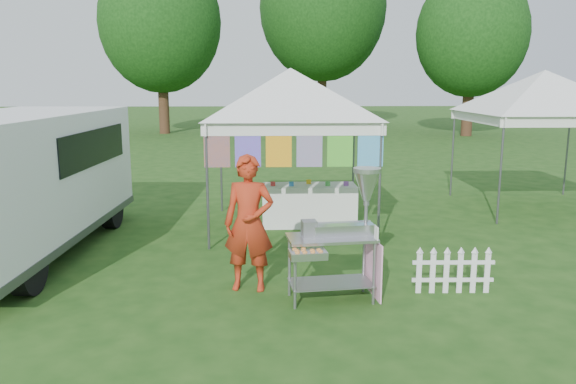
{
  "coord_description": "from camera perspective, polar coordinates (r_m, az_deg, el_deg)",
  "views": [
    {
      "loc": [
        -0.45,
        -6.98,
        2.73
      ],
      "look_at": [
        -0.13,
        1.38,
        1.1
      ],
      "focal_mm": 35.0,
      "sensor_mm": 36.0,
      "label": 1
    }
  ],
  "objects": [
    {
      "name": "canopy_right",
      "position": [
        13.38,
        24.69,
        11.17
      ],
      "size": [
        4.24,
        4.24,
        3.45
      ],
      "color": "#59595E",
      "rests_on": "ground"
    },
    {
      "name": "canopy_main",
      "position": [
        10.49,
        0.25,
        12.44
      ],
      "size": [
        4.24,
        4.24,
        3.45
      ],
      "color": "#59595E",
      "rests_on": "ground"
    },
    {
      "name": "tree_mid",
      "position": [
        35.42,
        3.57,
        18.17
      ],
      "size": [
        7.6,
        7.6,
        11.52
      ],
      "color": "#3A2315",
      "rests_on": "ground"
    },
    {
      "name": "cargo_van",
      "position": [
        9.97,
        -25.73,
        1.21
      ],
      "size": [
        2.43,
        5.54,
        2.26
      ],
      "rotation": [
        0.0,
        0.0,
        -0.05
      ],
      "color": "white",
      "rests_on": "ground"
    },
    {
      "name": "tree_right",
      "position": [
        30.9,
        18.2,
        15.06
      ],
      "size": [
        5.6,
        5.6,
        8.42
      ],
      "color": "#3A2315",
      "rests_on": "ground"
    },
    {
      "name": "picket_fence",
      "position": [
        7.75,
        16.42,
        -7.81
      ],
      "size": [
        1.08,
        0.06,
        0.56
      ],
      "rotation": [
        0.0,
        0.0,
        -0.03
      ],
      "color": "white",
      "rests_on": "ground"
    },
    {
      "name": "ground",
      "position": [
        7.51,
        1.39,
        -10.3
      ],
      "size": [
        120.0,
        120.0,
        0.0
      ],
      "primitive_type": "plane",
      "color": "#1C4413",
      "rests_on": "ground"
    },
    {
      "name": "display_table",
      "position": [
        10.9,
        2.15,
        -1.33
      ],
      "size": [
        1.8,
        0.7,
        0.8
      ],
      "primitive_type": "cube",
      "color": "white",
      "rests_on": "ground"
    },
    {
      "name": "vendor",
      "position": [
        7.43,
        -3.99,
        -3.19
      ],
      "size": [
        0.72,
        0.52,
        1.82
      ],
      "primitive_type": "imported",
      "rotation": [
        0.0,
        0.0,
        -0.14
      ],
      "color": "#AD2D15",
      "rests_on": "ground"
    },
    {
      "name": "tree_left",
      "position": [
        31.62,
        -12.84,
        16.41
      ],
      "size": [
        6.4,
        6.4,
        9.53
      ],
      "color": "#3A2315",
      "rests_on": "ground"
    },
    {
      "name": "donut_cart",
      "position": [
        7.07,
        5.87,
        -3.26
      ],
      "size": [
        1.22,
        0.95,
        1.69
      ],
      "rotation": [
        0.0,
        0.0,
        0.11
      ],
      "color": "gray",
      "rests_on": "ground"
    }
  ]
}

